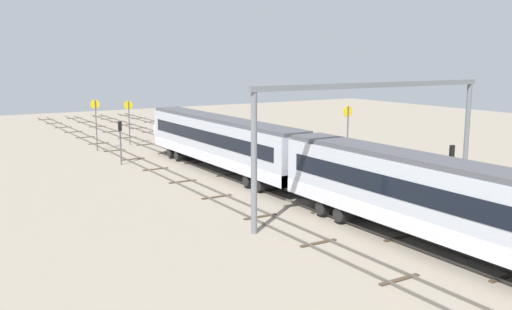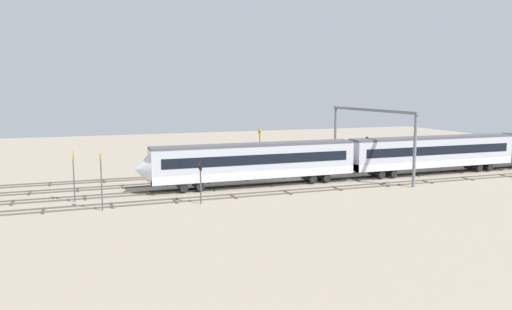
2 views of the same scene
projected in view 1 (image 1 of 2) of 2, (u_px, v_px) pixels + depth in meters
The scene contains 13 objects.
ground_plane at pixel (272, 179), 47.40m from camera, with size 137.90×137.90×0.00m, color gray.
track_near_foreground at pixel (335, 170), 50.90m from camera, with size 121.90×2.40×0.16m.
track_second_near at pixel (294, 176), 48.56m from camera, with size 121.90×2.40×0.16m.
track_with_train at pixel (249, 182), 46.22m from camera, with size 121.90×2.40×0.16m.
track_second_far at pixel (199, 188), 43.88m from camera, with size 121.90×2.40×0.16m.
train at pixel (433, 201), 29.68m from camera, with size 75.20×3.24×4.80m.
overhead_gantry at pixel (375, 114), 36.57m from camera, with size 0.40×19.08×8.60m.
speed_sign_near_foreground at pixel (96, 117), 61.17m from camera, with size 0.14×0.99×5.64m.
speed_sign_mid_trackside at pixel (129, 116), 65.55m from camera, with size 0.14×1.03×5.18m.
speed_sign_far_trackside at pixel (348, 127), 51.60m from camera, with size 0.14×1.04×5.80m.
signal_light_trackside_approach at pixel (120, 136), 53.41m from camera, with size 0.31×0.32×4.18m.
signal_light_trackside_departure at pixel (451, 168), 37.48m from camera, with size 0.31×0.32×4.43m.
relay_cabinet at pixel (382, 162), 50.33m from camera, with size 1.07×0.76×1.79m.
Camera 1 is at (-38.84, 25.31, 10.18)m, focal length 39.43 mm.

